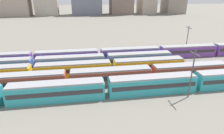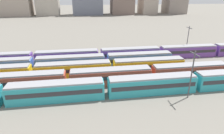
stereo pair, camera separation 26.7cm
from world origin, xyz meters
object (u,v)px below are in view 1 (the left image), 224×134
Objects in this scene: train_track_0 at (152,84)px; train_track_3 at (71,63)px; catenary_pole_0 at (192,72)px; train_track_2 at (74,70)px; train_track_4 at (159,52)px; catenary_pole_1 at (187,39)px.

train_track_0 is 23.13m from train_track_3.
train_track_0 is at bearing 156.10° from catenary_pole_0.
train_track_2 is 1.00× the size of train_track_3.
train_track_2 is at bearing -158.28° from train_track_4.
catenary_pole_0 is (23.56, -18.47, 3.42)m from train_track_3.
train_track_0 is 1.68× the size of train_track_3.
train_track_4 is (26.10, 10.40, 0.00)m from train_track_2.
catenary_pole_0 is 29.95m from catenary_pole_1.
train_track_3 is at bearing 137.59° from train_track_0.
train_track_2 and train_track_4 have the same top height.
catenary_pole_1 reaches higher than train_track_4.
train_track_3 and train_track_4 have the same top height.
train_track_4 is at bearing 81.62° from catenary_pole_0.
train_track_0 and train_track_4 have the same top height.
train_track_3 is 5.94× the size of catenary_pole_1.
catenary_pole_1 is at bearing 49.17° from train_track_0.
catenary_pole_0 is 1.02× the size of catenary_pole_1.
train_track_2 is 5.83× the size of catenary_pole_0.
catenary_pole_0 is (22.62, -13.27, 3.42)m from train_track_2.
train_track_4 is 11.34m from catenary_pole_1.
train_track_2 is 5.28m from train_track_3.
catenary_pole_1 reaches higher than train_track_3.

